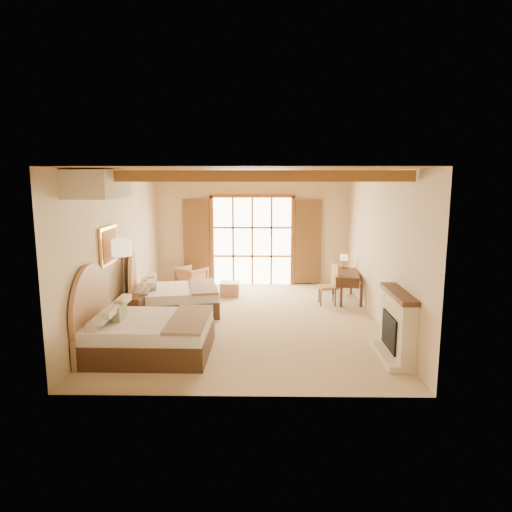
{
  "coord_description": "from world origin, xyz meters",
  "views": [
    {
      "loc": [
        0.31,
        -9.52,
        3.05
      ],
      "look_at": [
        0.16,
        0.2,
        1.38
      ],
      "focal_mm": 32.0,
      "sensor_mm": 36.0,
      "label": 1
    }
  ],
  "objects_px": {
    "bed_far": "(168,296)",
    "armchair": "(191,279)",
    "desk": "(347,285)",
    "nightstand": "(132,311)",
    "bed_near": "(140,331)"
  },
  "relations": [
    {
      "from": "armchair",
      "to": "desk",
      "type": "relative_size",
      "value": 0.51
    },
    {
      "from": "nightstand",
      "to": "desk",
      "type": "xyz_separation_m",
      "value": [
        4.85,
        2.03,
        0.08
      ]
    },
    {
      "from": "bed_far",
      "to": "desk",
      "type": "distance_m",
      "value": 4.42
    },
    {
      "from": "bed_near",
      "to": "nightstand",
      "type": "relative_size",
      "value": 3.46
    },
    {
      "from": "bed_far",
      "to": "armchair",
      "type": "height_order",
      "value": "bed_far"
    },
    {
      "from": "armchair",
      "to": "desk",
      "type": "distance_m",
      "value": 4.19
    },
    {
      "from": "bed_far",
      "to": "armchair",
      "type": "distance_m",
      "value": 2.15
    },
    {
      "from": "bed_near",
      "to": "bed_far",
      "type": "xyz_separation_m",
      "value": [
        -0.02,
        2.49,
        -0.04
      ]
    },
    {
      "from": "armchair",
      "to": "bed_far",
      "type": "bearing_deg",
      "value": 119.68
    },
    {
      "from": "bed_near",
      "to": "nightstand",
      "type": "height_order",
      "value": "bed_near"
    },
    {
      "from": "nightstand",
      "to": "bed_far",
      "type": "bearing_deg",
      "value": 62.82
    },
    {
      "from": "nightstand",
      "to": "bed_near",
      "type": "bearing_deg",
      "value": -63.59
    },
    {
      "from": "desk",
      "to": "armchair",
      "type": "bearing_deg",
      "value": 175.45
    },
    {
      "from": "armchair",
      "to": "nightstand",
      "type": "bearing_deg",
      "value": 110.5
    },
    {
      "from": "bed_far",
      "to": "desk",
      "type": "height_order",
      "value": "bed_far"
    }
  ]
}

